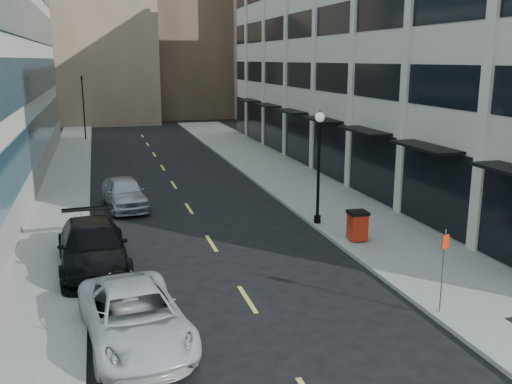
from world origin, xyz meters
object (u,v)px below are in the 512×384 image
lamppost (319,158)px  sign_post (444,260)px  car_black_pickup (93,247)px  car_silver_sedan (125,193)px  car_white_van (135,317)px  trash_bin (357,225)px  traffic_signal (82,80)px

lamppost → sign_post: 10.15m
car_black_pickup → car_silver_sedan: bearing=76.5°
lamppost → sign_post: size_ratio=2.02×
car_white_van → sign_post: size_ratio=2.12×
trash_bin → lamppost: (-0.62, 2.95, 2.41)m
traffic_signal → trash_bin: size_ratio=5.44×
traffic_signal → lamppost: bearing=-71.8°
car_silver_sedan → lamppost: 10.55m
traffic_signal → trash_bin: (11.42, -35.71, -4.88)m
car_silver_sedan → trash_bin: 12.61m
sign_post → trash_bin: bearing=64.6°
car_white_van → car_silver_sedan: car_silver_sedan is taller
car_white_van → lamppost: bearing=38.9°
traffic_signal → car_black_pickup: bearing=-88.9°
car_silver_sedan → car_white_van: bearing=-98.5°
car_silver_sedan → lamppost: bearing=-40.7°
car_black_pickup → car_silver_sedan: (1.60, 8.87, -0.04)m
traffic_signal → lamppost: size_ratio=1.32×
trash_bin → traffic_signal: bearing=110.4°
car_black_pickup → lamppost: (10.10, 3.11, 2.38)m
car_silver_sedan → traffic_signal: bearing=88.3°
car_white_van → traffic_signal: bearing=85.6°
car_black_pickup → sign_post: size_ratio=2.30×
traffic_signal → car_white_van: size_ratio=1.26×
trash_bin → car_white_van: bearing=-144.2°
car_black_pickup → sign_post: sign_post is taller
car_white_van → trash_bin: bearing=26.3°
sign_post → car_silver_sedan: bearing=97.9°
lamppost → sign_post: (0.00, -10.05, -1.43)m
car_black_pickup → sign_post: bearing=-37.7°
car_silver_sedan → lamppost: size_ratio=0.92×
car_silver_sedan → trash_bin: size_ratio=3.80×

